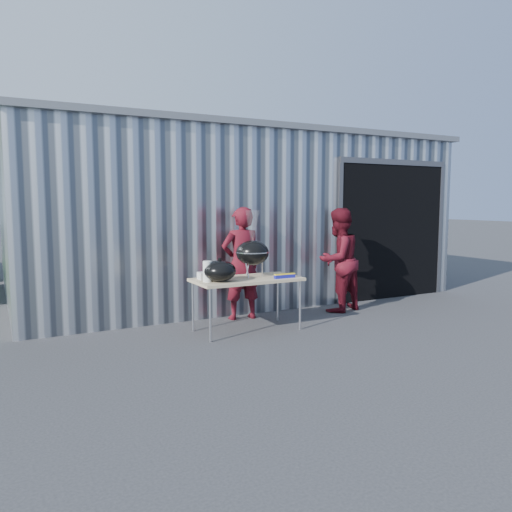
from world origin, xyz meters
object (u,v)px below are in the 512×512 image
folding_table (247,281)px  kettle_grill (252,248)px  person_cook (241,263)px  person_bystander (338,260)px

folding_table → kettle_grill: (0.13, 0.07, 0.45)m
folding_table → person_cook: size_ratio=0.86×
kettle_grill → person_bystander: 1.85m
person_cook → person_bystander: size_ratio=1.01×
person_cook → person_bystander: (1.67, -0.26, -0.01)m
folding_table → kettle_grill: bearing=28.0°
folding_table → person_cook: 0.74m
kettle_grill → person_cook: size_ratio=0.54×
kettle_grill → person_cook: person_cook is taller
kettle_grill → folding_table: bearing=-152.0°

